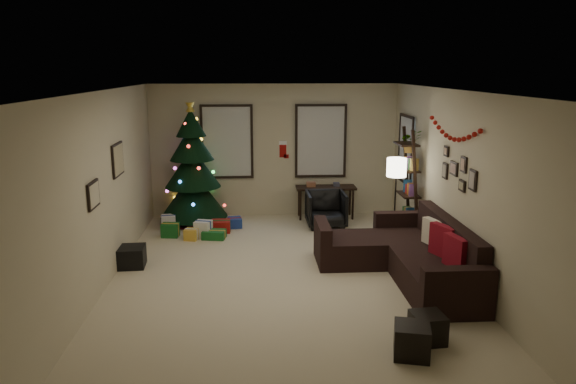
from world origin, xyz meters
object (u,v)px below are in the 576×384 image
(christmas_tree, at_px, (193,172))
(bookshelf, at_px, (410,187))
(desk, at_px, (326,190))
(sofa, at_px, (408,256))
(desk_chair, at_px, (326,209))

(christmas_tree, distance_m, bookshelf, 4.16)
(desk, distance_m, bookshelf, 2.07)
(bookshelf, bearing_deg, sofa, -105.98)
(desk_chair, bearing_deg, sofa, -71.93)
(christmas_tree, xyz_separation_m, bookshelf, (3.91, -1.40, -0.04))
(sofa, bearing_deg, bookshelf, 74.02)
(desk, height_order, bookshelf, bookshelf)
(sofa, bearing_deg, christmas_tree, 138.68)
(sofa, distance_m, bookshelf, 1.83)
(sofa, xyz_separation_m, desk_chair, (-0.87, 2.57, 0.06))
(desk, bearing_deg, christmas_tree, -175.98)
(christmas_tree, height_order, desk, christmas_tree)
(desk_chair, bearing_deg, desk, 82.30)
(desk, bearing_deg, sofa, -76.11)
(desk_chair, relative_size, bookshelf, 0.35)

